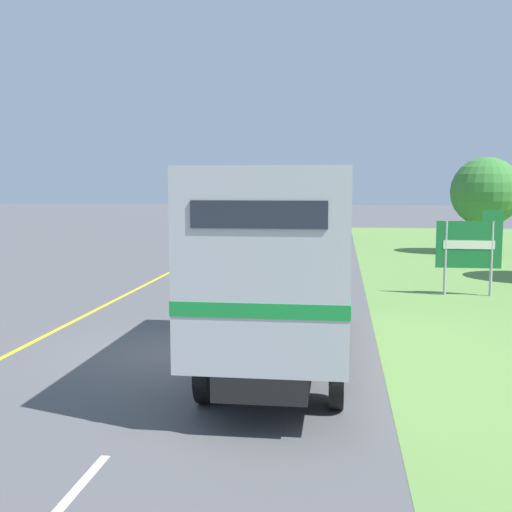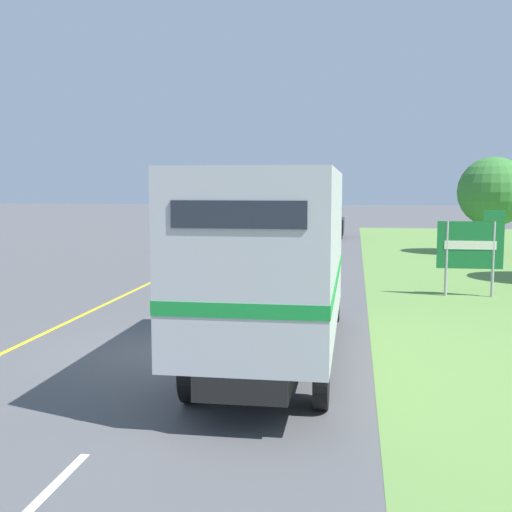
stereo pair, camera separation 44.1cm
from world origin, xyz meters
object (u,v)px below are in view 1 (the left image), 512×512
at_px(roadside_tree_mid, 486,192).
at_px(lead_car_white, 232,243).
at_px(highway_sign, 470,245).
at_px(lead_car_black_ahead, 322,222).
at_px(horse_trailer_truck, 285,257).

bearing_deg(roadside_tree_mid, lead_car_white, -151.73).
bearing_deg(highway_sign, lead_car_black_ahead, 103.19).
relative_size(lead_car_white, highway_sign, 1.67).
bearing_deg(lead_car_white, roadside_tree_mid, 28.27).
bearing_deg(lead_car_black_ahead, horse_trailer_truck, -89.77).
bearing_deg(lead_car_white, horse_trailer_truck, -76.51).
bearing_deg(horse_trailer_truck, lead_car_black_ahead, 90.23).
height_order(lead_car_white, highway_sign, highway_sign).
relative_size(horse_trailer_truck, lead_car_black_ahead, 2.06).
bearing_deg(roadside_tree_mid, horse_trailer_truck, -111.24).
relative_size(horse_trailer_truck, lead_car_white, 1.96).
bearing_deg(lead_car_black_ahead, highway_sign, -76.81).
relative_size(highway_sign, roadside_tree_mid, 0.55).
relative_size(lead_car_black_ahead, roadside_tree_mid, 0.88).
bearing_deg(roadside_tree_mid, highway_sign, -103.82).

